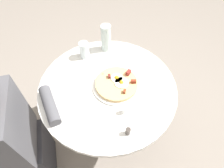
% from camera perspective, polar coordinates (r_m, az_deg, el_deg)
% --- Properties ---
extents(ground_plane, '(6.00, 6.00, 0.00)m').
position_cam_1_polar(ground_plane, '(1.89, -0.91, -13.95)').
color(ground_plane, gray).
extents(dining_table, '(0.89, 0.89, 0.73)m').
position_cam_1_polar(dining_table, '(1.39, -1.20, -4.82)').
color(dining_table, silver).
rests_on(dining_table, ground_plane).
extents(person_seated, '(0.38, 0.47, 1.14)m').
position_cam_1_polar(person_seated, '(1.45, -26.06, -14.87)').
color(person_seated, '#2D2D33').
rests_on(person_seated, ground_plane).
extents(pizza_plate, '(0.31, 0.31, 0.01)m').
position_cam_1_polar(pizza_plate, '(1.25, 1.34, -0.37)').
color(pizza_plate, white).
rests_on(pizza_plate, dining_table).
extents(breakfast_pizza, '(0.27, 0.27, 0.05)m').
position_cam_1_polar(breakfast_pizza, '(1.23, 1.49, 0.22)').
color(breakfast_pizza, tan).
rests_on(breakfast_pizza, pizza_plate).
extents(bread_plate, '(0.17, 0.17, 0.01)m').
position_cam_1_polar(bread_plate, '(1.21, -15.32, -6.23)').
color(bread_plate, white).
rests_on(bread_plate, dining_table).
extents(napkin, '(0.18, 0.15, 0.00)m').
position_cam_1_polar(napkin, '(1.43, 3.38, 7.90)').
color(napkin, white).
rests_on(napkin, dining_table).
extents(fork, '(0.18, 0.02, 0.00)m').
position_cam_1_polar(fork, '(1.42, 2.70, 7.88)').
color(fork, silver).
rests_on(fork, napkin).
extents(knife, '(0.18, 0.02, 0.00)m').
position_cam_1_polar(knife, '(1.43, 4.08, 8.17)').
color(knife, silver).
rests_on(knife, napkin).
extents(water_glass, '(0.07, 0.07, 0.12)m').
position_cam_1_polar(water_glass, '(1.40, -8.17, 9.89)').
color(water_glass, silver).
rests_on(water_glass, dining_table).
extents(water_bottle, '(0.07, 0.07, 0.20)m').
position_cam_1_polar(water_bottle, '(1.43, -1.78, 13.41)').
color(water_bottle, silver).
rests_on(water_bottle, dining_table).
extents(salt_shaker, '(0.03, 0.03, 0.05)m').
position_cam_1_polar(salt_shaker, '(1.13, 3.60, -7.74)').
color(salt_shaker, white).
rests_on(salt_shaker, dining_table).
extents(pepper_shaker, '(0.03, 0.03, 0.05)m').
position_cam_1_polar(pepper_shaker, '(1.07, 4.73, -13.73)').
color(pepper_shaker, '#3F3833').
rests_on(pepper_shaker, dining_table).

